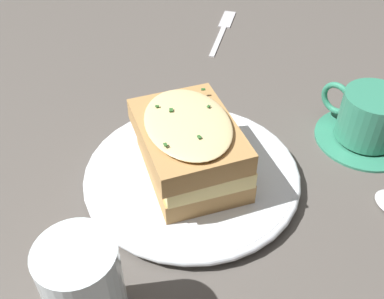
{
  "coord_description": "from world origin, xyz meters",
  "views": [
    {
      "loc": [
        -0.34,
        0.03,
        0.39
      ],
      "look_at": [
        0.03,
        -0.02,
        0.05
      ],
      "focal_mm": 42.0,
      "sensor_mm": 36.0,
      "label": 1
    }
  ],
  "objects_px": {
    "fork": "(224,27)",
    "teacup_with_saucer": "(369,120)",
    "water_glass": "(85,290)",
    "sandwich": "(190,147)",
    "dinner_plate": "(192,175)"
  },
  "relations": [
    {
      "from": "fork",
      "to": "teacup_with_saucer",
      "type": "bearing_deg",
      "value": -48.03
    },
    {
      "from": "teacup_with_saucer",
      "to": "water_glass",
      "type": "bearing_deg",
      "value": 87.34
    },
    {
      "from": "water_glass",
      "to": "fork",
      "type": "distance_m",
      "value": 0.59
    },
    {
      "from": "sandwich",
      "to": "water_glass",
      "type": "bearing_deg",
      "value": 145.93
    },
    {
      "from": "water_glass",
      "to": "fork",
      "type": "xyz_separation_m",
      "value": [
        0.54,
        -0.22,
        -0.05
      ]
    },
    {
      "from": "teacup_with_saucer",
      "to": "fork",
      "type": "distance_m",
      "value": 0.36
    },
    {
      "from": "fork",
      "to": "sandwich",
      "type": "bearing_deg",
      "value": -84.74
    },
    {
      "from": "fork",
      "to": "dinner_plate",
      "type": "bearing_deg",
      "value": -84.51
    },
    {
      "from": "dinner_plate",
      "to": "water_glass",
      "type": "distance_m",
      "value": 0.2
    },
    {
      "from": "dinner_plate",
      "to": "fork",
      "type": "relative_size",
      "value": 1.51
    },
    {
      "from": "teacup_with_saucer",
      "to": "fork",
      "type": "relative_size",
      "value": 0.76
    },
    {
      "from": "water_glass",
      "to": "fork",
      "type": "bearing_deg",
      "value": -22.43
    },
    {
      "from": "sandwich",
      "to": "fork",
      "type": "relative_size",
      "value": 0.93
    },
    {
      "from": "dinner_plate",
      "to": "teacup_with_saucer",
      "type": "relative_size",
      "value": 1.98
    },
    {
      "from": "teacup_with_saucer",
      "to": "water_glass",
      "type": "height_order",
      "value": "water_glass"
    }
  ]
}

